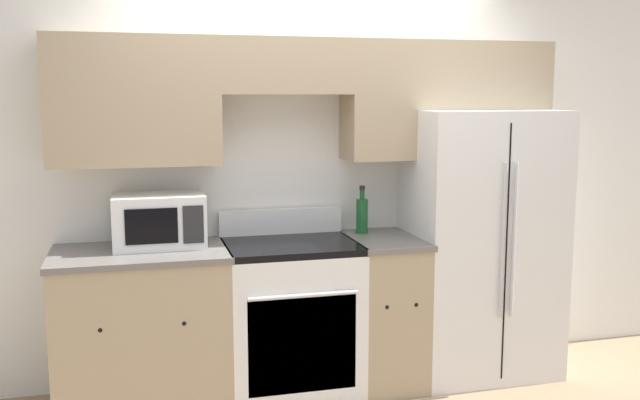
{
  "coord_description": "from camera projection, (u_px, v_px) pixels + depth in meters",
  "views": [
    {
      "loc": [
        -1.08,
        -3.76,
        1.8
      ],
      "look_at": [
        -0.0,
        0.31,
        1.18
      ],
      "focal_mm": 40.0,
      "sensor_mm": 36.0,
      "label": 1
    }
  ],
  "objects": [
    {
      "name": "lower_cabinets_left",
      "position": [
        143.0,
        329.0,
        4.09
      ],
      "size": [
        0.99,
        0.64,
        0.93
      ],
      "color": "tan",
      "rests_on": "ground_plane"
    },
    {
      "name": "wall_back",
      "position": [
        310.0,
        148.0,
        4.49
      ],
      "size": [
        8.0,
        0.39,
        2.6
      ],
      "color": "white",
      "rests_on": "ground_plane"
    },
    {
      "name": "microwave",
      "position": [
        159.0,
        221.0,
        4.12
      ],
      "size": [
        0.52,
        0.36,
        0.31
      ],
      "color": "white",
      "rests_on": "lower_cabinets_left"
    },
    {
      "name": "lower_cabinets_right",
      "position": [
        383.0,
        310.0,
        4.47
      ],
      "size": [
        0.43,
        0.64,
        0.93
      ],
      "color": "tan",
      "rests_on": "ground_plane"
    },
    {
      "name": "refrigerator",
      "position": [
        478.0,
        242.0,
        4.63
      ],
      "size": [
        0.92,
        0.75,
        1.71
      ],
      "color": "white",
      "rests_on": "ground_plane"
    },
    {
      "name": "bottle",
      "position": [
        362.0,
        214.0,
        4.53
      ],
      "size": [
        0.07,
        0.07,
        0.3
      ],
      "color": "#195928",
      "rests_on": "lower_cabinets_right"
    },
    {
      "name": "oven_range",
      "position": [
        291.0,
        317.0,
        4.31
      ],
      "size": [
        0.79,
        0.65,
        1.09
      ],
      "color": "white",
      "rests_on": "ground_plane"
    }
  ]
}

